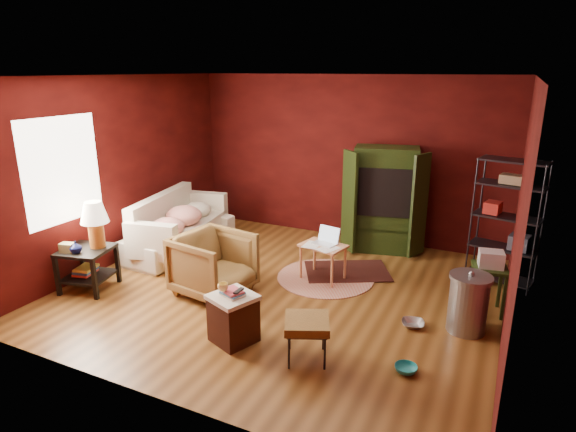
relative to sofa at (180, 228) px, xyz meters
name	(u,v)px	position (x,y,z in m)	size (l,w,h in m)	color
room	(278,190)	(2.11, -0.62, 1.01)	(5.54, 5.04, 2.84)	brown
sofa	(180,228)	(0.00, 0.00, 0.00)	(2.01, 0.59, 0.78)	beige
armchair	(213,261)	(1.38, -1.07, 0.06)	(0.88, 0.82, 0.91)	black
pet_bowl_steel	(414,316)	(3.96, -0.81, -0.26)	(0.26, 0.06, 0.26)	#A9ACB0
pet_bowl_turquoise	(406,362)	(4.08, -1.73, -0.28)	(0.22, 0.07, 0.22)	teal
vase	(76,247)	(-0.23, -1.85, 0.27)	(0.16, 0.16, 0.16)	#0D1343
mug	(223,286)	(2.15, -2.03, 0.27)	(0.11, 0.09, 0.11)	#FDDF7C
side_table	(91,237)	(-0.19, -1.62, 0.33)	(0.74, 0.74, 1.21)	black
sofa_cushions	(178,226)	(-0.04, 0.00, 0.03)	(1.18, 2.17, 0.86)	beige
hamper	(233,317)	(2.24, -1.97, -0.11)	(0.58, 0.58, 0.63)	#421C0F
footstool	(307,325)	(3.10, -1.94, 0.00)	(0.59, 0.59, 0.46)	black
rug_round	(325,277)	(2.54, 0.03, -0.39)	(1.65, 1.65, 0.01)	beige
rug_oriental	(347,271)	(2.75, 0.36, -0.38)	(1.44, 1.28, 0.01)	#471813
laptop_desk	(324,248)	(2.52, -0.02, 0.07)	(0.68, 0.57, 0.75)	#F8A771
tv_armoire	(384,198)	(2.97, 1.47, 0.50)	(1.32, 0.89, 1.71)	#21300D
wire_shelving	(508,218)	(4.80, 0.90, 0.57)	(0.92, 0.55, 1.76)	#242229
small_stand	(490,267)	(4.68, -0.05, 0.20)	(0.46, 0.46, 0.80)	#21300D
trash_can	(468,303)	(4.52, -0.63, -0.04)	(0.60, 0.60, 0.74)	#999BA0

